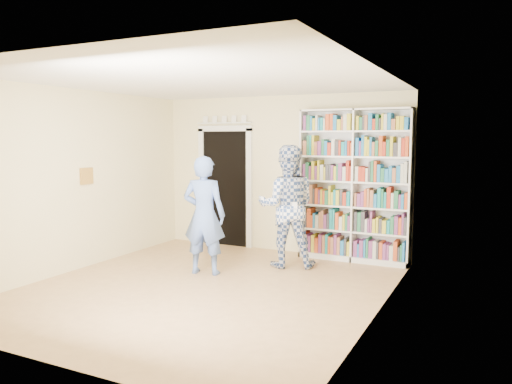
# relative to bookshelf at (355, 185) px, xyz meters

# --- Properties ---
(floor) EXTENTS (5.00, 5.00, 0.00)m
(floor) POSITION_rel_bookshelf_xyz_m (-1.35, -2.34, -1.23)
(floor) COLOR #A1784E
(floor) RESTS_ON ground
(ceiling) EXTENTS (5.00, 5.00, 0.00)m
(ceiling) POSITION_rel_bookshelf_xyz_m (-1.35, -2.34, 1.47)
(ceiling) COLOR white
(ceiling) RESTS_ON wall_back
(wall_back) EXTENTS (4.50, 0.00, 4.50)m
(wall_back) POSITION_rel_bookshelf_xyz_m (-1.35, 0.16, 0.12)
(wall_back) COLOR beige
(wall_back) RESTS_ON floor
(wall_left) EXTENTS (0.00, 5.00, 5.00)m
(wall_left) POSITION_rel_bookshelf_xyz_m (-3.60, -2.34, 0.12)
(wall_left) COLOR beige
(wall_left) RESTS_ON floor
(wall_right) EXTENTS (0.00, 5.00, 5.00)m
(wall_right) POSITION_rel_bookshelf_xyz_m (0.90, -2.34, 0.12)
(wall_right) COLOR beige
(wall_right) RESTS_ON floor
(bookshelf) EXTENTS (1.77, 0.33, 2.43)m
(bookshelf) POSITION_rel_bookshelf_xyz_m (0.00, 0.00, 0.00)
(bookshelf) COLOR white
(bookshelf) RESTS_ON floor
(doorway) EXTENTS (1.10, 0.08, 2.43)m
(doorway) POSITION_rel_bookshelf_xyz_m (-2.45, 0.13, -0.05)
(doorway) COLOR black
(doorway) RESTS_ON floor
(wall_art) EXTENTS (0.03, 0.25, 0.25)m
(wall_art) POSITION_rel_bookshelf_xyz_m (-3.58, -2.14, 0.17)
(wall_art) COLOR brown
(wall_art) RESTS_ON wall_left
(man_blue) EXTENTS (0.70, 0.54, 1.72)m
(man_blue) POSITION_rel_bookshelf_xyz_m (-1.74, -1.73, -0.37)
(man_blue) COLOR #5675C0
(man_blue) RESTS_ON floor
(man_plaid) EXTENTS (1.11, 1.00, 1.87)m
(man_plaid) POSITION_rel_bookshelf_xyz_m (-0.83, -0.80, -0.29)
(man_plaid) COLOR navy
(man_plaid) RESTS_ON floor
(paper_sheet) EXTENTS (0.19, 0.02, 0.27)m
(paper_sheet) POSITION_rel_bookshelf_xyz_m (-0.68, -1.01, -0.33)
(paper_sheet) COLOR white
(paper_sheet) RESTS_ON man_plaid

